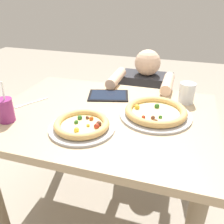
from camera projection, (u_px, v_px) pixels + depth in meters
name	position (u px, v px, depth m)	size (l,w,h in m)	color
ground_plane	(105.00, 212.00, 1.61)	(8.00, 8.00, 0.00)	#9E9384
dining_table	(104.00, 132.00, 1.32)	(1.16, 0.87, 0.75)	tan
pizza_near	(82.00, 125.00, 1.12)	(0.31, 0.31, 0.04)	#B7B7BC
pizza_far	(156.00, 112.00, 1.23)	(0.37, 0.37, 0.05)	#B7B7BC
drink_cup_colored	(5.00, 110.00, 1.17)	(0.08, 0.08, 0.21)	#8C2D72
water_cup_clear	(187.00, 93.00, 1.36)	(0.09, 0.09, 0.12)	silver
fork	(30.00, 103.00, 1.37)	(0.12, 0.18, 0.00)	silver
tablet	(108.00, 95.00, 1.47)	(0.28, 0.23, 0.01)	black
diner_seated	(144.00, 113.00, 1.97)	(0.42, 0.53, 0.94)	#333847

